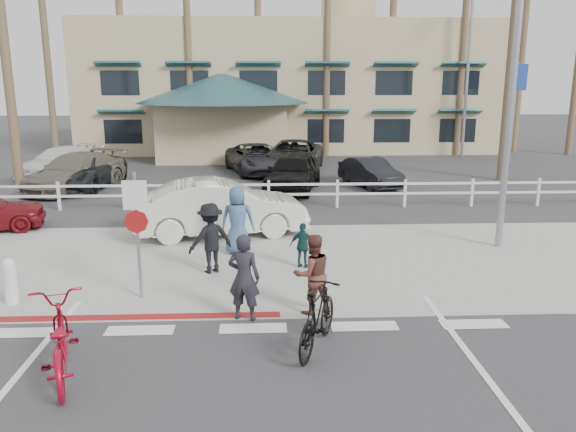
{
  "coord_description": "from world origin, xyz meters",
  "views": [
    {
      "loc": [
        0.2,
        -8.69,
        4.28
      ],
      "look_at": [
        0.73,
        3.01,
        1.5
      ],
      "focal_mm": 35.0,
      "sensor_mm": 36.0,
      "label": 1
    }
  ],
  "objects_px": {
    "bike_red": "(58,341)",
    "car_white_sedan": "(221,208)",
    "sign_post": "(137,229)",
    "bike_black": "(317,318)"
  },
  "relations": [
    {
      "from": "bike_red",
      "to": "car_white_sedan",
      "type": "relative_size",
      "value": 0.46
    },
    {
      "from": "sign_post",
      "to": "car_white_sedan",
      "type": "bearing_deg",
      "value": 75.07
    },
    {
      "from": "sign_post",
      "to": "bike_black",
      "type": "distance_m",
      "value": 4.24
    },
    {
      "from": "bike_black",
      "to": "car_white_sedan",
      "type": "height_order",
      "value": "car_white_sedan"
    },
    {
      "from": "sign_post",
      "to": "bike_red",
      "type": "distance_m",
      "value": 3.3
    },
    {
      "from": "sign_post",
      "to": "bike_black",
      "type": "relative_size",
      "value": 1.57
    },
    {
      "from": "bike_red",
      "to": "car_white_sedan",
      "type": "bearing_deg",
      "value": -121.48
    },
    {
      "from": "sign_post",
      "to": "bike_black",
      "type": "height_order",
      "value": "sign_post"
    },
    {
      "from": "bike_black",
      "to": "bike_red",
      "type": "bearing_deg",
      "value": 33.27
    },
    {
      "from": "bike_black",
      "to": "sign_post",
      "type": "bearing_deg",
      "value": -12.81
    }
  ]
}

